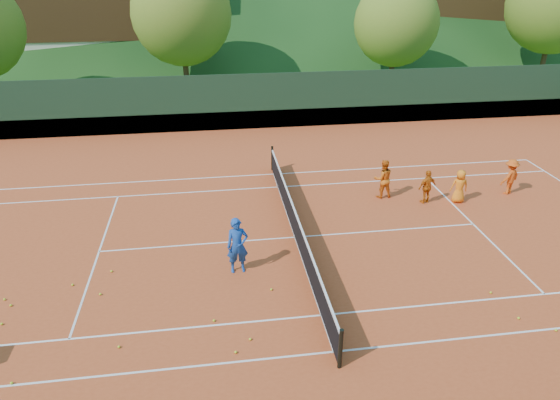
{
  "coord_description": "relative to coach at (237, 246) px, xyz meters",
  "views": [
    {
      "loc": [
        -2.59,
        -14.34,
        8.56
      ],
      "look_at": [
        -0.52,
        0.0,
        1.46
      ],
      "focal_mm": 32.0,
      "sensor_mm": 36.0,
      "label": 1
    }
  ],
  "objects": [
    {
      "name": "ground",
      "position": [
        2.03,
        1.72,
        -0.9
      ],
      "size": [
        400.0,
        400.0,
        0.0
      ],
      "primitive_type": "plane",
      "color": "#2D571B",
      "rests_on": "ground"
    },
    {
      "name": "clay_court",
      "position": [
        2.03,
        1.72,
        -0.89
      ],
      "size": [
        40.0,
        24.0,
        0.02
      ],
      "primitive_type": "cube",
      "color": "#B1411C",
      "rests_on": "ground"
    },
    {
      "name": "coach",
      "position": [
        0.0,
        0.0,
        0.0
      ],
      "size": [
        0.67,
        0.47,
        1.76
      ],
      "primitive_type": "imported",
      "rotation": [
        0.0,
        0.0,
        0.08
      ],
      "color": "#18449C",
      "rests_on": "clay_court"
    },
    {
      "name": "student_a",
      "position": [
        5.93,
        4.35,
        -0.11
      ],
      "size": [
        0.77,
        0.61,
        1.54
      ],
      "primitive_type": "imported",
      "rotation": [
        0.0,
        0.0,
        3.17
      ],
      "color": "orange",
      "rests_on": "clay_court"
    },
    {
      "name": "student_b",
      "position": [
        7.43,
        3.61,
        -0.21
      ],
      "size": [
        0.84,
        0.55,
        1.33
      ],
      "primitive_type": "imported",
      "rotation": [
        0.0,
        0.0,
        3.45
      ],
      "color": "#CE6212",
      "rests_on": "clay_court"
    },
    {
      "name": "student_c",
      "position": [
        8.68,
        3.5,
        -0.22
      ],
      "size": [
        0.7,
        0.51,
        1.31
      ],
      "primitive_type": "imported",
      "rotation": [
        0.0,
        0.0,
        2.99
      ],
      "color": "orange",
      "rests_on": "clay_court"
    },
    {
      "name": "student_d",
      "position": [
        11.0,
        3.94,
        -0.16
      ],
      "size": [
        1.07,
        0.87,
        1.44
      ],
      "primitive_type": "imported",
      "rotation": [
        0.0,
        0.0,
        3.56
      ],
      "color": "#DD5113",
      "rests_on": "clay_court"
    },
    {
      "name": "tennis_ball_0",
      "position": [
        -0.31,
        -3.48,
        -0.84
      ],
      "size": [
        0.07,
        0.07,
        0.07
      ],
      "primitive_type": "sphere",
      "color": "#C0DE25",
      "rests_on": "clay_court"
    },
    {
      "name": "tennis_ball_1",
      "position": [
        -3.78,
        0.46,
        -0.84
      ],
      "size": [
        0.07,
        0.07,
        0.07
      ],
      "primitive_type": "sphere",
      "color": "#C0DE25",
      "rests_on": "clay_court"
    },
    {
      "name": "tennis_ball_2",
      "position": [
        0.08,
        -3.08,
        -0.84
      ],
      "size": [
        0.07,
        0.07,
        0.07
      ],
      "primitive_type": "sphere",
      "color": "#C0DE25",
      "rests_on": "clay_court"
    },
    {
      "name": "tennis_ball_4",
      "position": [
        6.94,
        -2.16,
        -0.84
      ],
      "size": [
        0.07,
        0.07,
        0.07
      ],
      "primitive_type": "sphere",
      "color": "#C0DE25",
      "rests_on": "clay_court"
    },
    {
      "name": "tennis_ball_6",
      "position": [
        -3.1,
        -2.9,
        -0.84
      ],
      "size": [
        0.07,
        0.07,
        0.07
      ],
      "primitive_type": "sphere",
      "color": "#C0DE25",
      "rests_on": "clay_court"
    },
    {
      "name": "tennis_ball_7",
      "position": [
        0.85,
        -1.12,
        -0.84
      ],
      "size": [
        0.07,
        0.07,
        0.07
      ],
      "primitive_type": "sphere",
      "color": "#C0DE25",
      "rests_on": "clay_court"
    },
    {
      "name": "tennis_ball_8",
      "position": [
        -3.91,
        -0.66,
        -0.84
      ],
      "size": [
        0.07,
        0.07,
        0.07
      ],
      "primitive_type": "sphere",
      "color": "#C0DE25",
      "rests_on": "clay_court"
    },
    {
      "name": "tennis_ball_9",
      "position": [
        -6.49,
        -0.53,
        -0.84
      ],
      "size": [
        0.07,
        0.07,
        0.07
      ],
      "primitive_type": "sphere",
      "color": "#C0DE25",
      "rests_on": "clay_court"
    },
    {
      "name": "tennis_ball_11",
      "position": [
        -0.79,
        -2.25,
        -0.84
      ],
      "size": [
        0.07,
        0.07,
        0.07
      ],
      "primitive_type": "sphere",
      "color": "#C0DE25",
      "rests_on": "clay_court"
    },
    {
      "name": "tennis_ball_12",
      "position": [
        7.1,
        -3.29,
        -0.84
      ],
      "size": [
        0.07,
        0.07,
        0.07
      ],
      "primitive_type": "sphere",
      "color": "#C0DE25",
      "rests_on": "clay_court"
    },
    {
      "name": "tennis_ball_13",
      "position": [
        2.26,
        -1.71,
        -0.84
      ],
      "size": [
        0.07,
        0.07,
        0.07
      ],
      "primitive_type": "sphere",
      "color": "#C0DE25",
      "rests_on": "clay_court"
    },
    {
      "name": "tennis_ball_14",
      "position": [
        -5.29,
        -3.73,
        -0.84
      ],
      "size": [
        0.07,
        0.07,
        0.07
      ],
      "primitive_type": "sphere",
      "color": "#C0DE25",
      "rests_on": "clay_court"
    },
    {
      "name": "tennis_ball_16",
      "position": [
        -6.2,
        -1.6,
        -0.84
      ],
      "size": [
        0.07,
        0.07,
        0.07
      ],
      "primitive_type": "sphere",
      "color": "#C0DE25",
      "rests_on": "clay_court"
    },
    {
      "name": "tennis_ball_17",
      "position": [
        -6.23,
        -0.83,
        -0.84
      ],
      "size": [
        0.07,
        0.07,
        0.07
      ],
      "primitive_type": "sphere",
      "color": "#C0DE25",
      "rests_on": "clay_court"
    },
    {
      "name": "tennis_ball_18",
      "position": [
        -4.79,
        -0.09,
        -0.84
      ],
      "size": [
        0.07,
        0.07,
        0.07
      ],
      "primitive_type": "sphere",
      "color": "#C0DE25",
      "rests_on": "clay_court"
    },
    {
      "name": "tennis_ball_21",
      "position": [
        7.76,
        -3.86,
        -0.84
      ],
      "size": [
        0.07,
        0.07,
        0.07
      ],
      "primitive_type": "sphere",
      "color": "#C0DE25",
      "rests_on": "clay_court"
    },
    {
      "name": "court_lines",
      "position": [
        2.03,
        1.72,
        -0.88
      ],
      "size": [
        23.83,
        11.03,
        0.0
      ],
      "color": "white",
      "rests_on": "clay_court"
    },
    {
      "name": "tennis_net",
      "position": [
        2.03,
        1.72,
        -0.38
      ],
      "size": [
        0.1,
        12.07,
        1.1
      ],
      "color": "black",
      "rests_on": "clay_court"
    },
    {
      "name": "perimeter_fence",
      "position": [
        2.03,
        1.72,
        0.37
      ],
      "size": [
        40.4,
        24.24,
        3.0
      ],
      "color": "#15301D",
      "rests_on": "clay_court"
    },
    {
      "name": "tree_b",
      "position": [
        -1.97,
        21.72,
        4.3
      ],
      "size": [
        6.4,
        6.4,
        8.4
      ],
      "color": "#422A1A",
      "rests_on": "ground"
    },
    {
      "name": "tree_c",
      "position": [
        12.03,
        20.72,
        3.65
      ],
      "size": [
        5.6,
        5.6,
        7.35
      ],
      "color": "#3C2718",
      "rests_on": "ground"
    },
    {
      "name": "tree_d",
      "position": [
        24.03,
        21.72,
        4.62
      ],
      "size": [
        6.8,
        6.8,
        8.93
      ],
      "color": "#3F2A19",
      "rests_on": "ground"
    }
  ]
}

